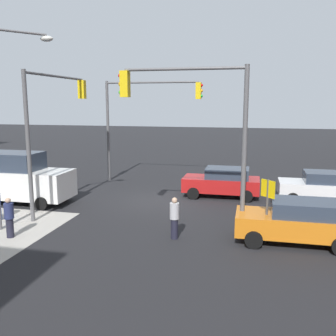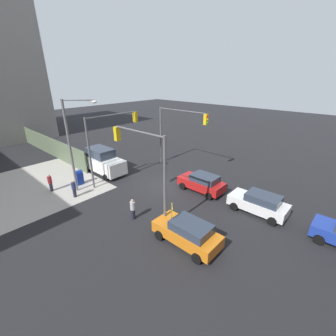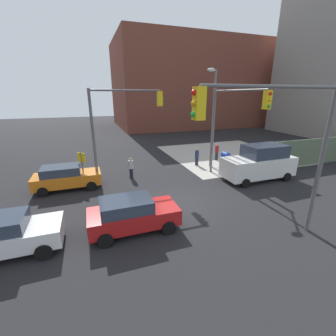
% 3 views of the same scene
% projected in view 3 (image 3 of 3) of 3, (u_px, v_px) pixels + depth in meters
% --- Properties ---
extents(ground_plane, '(120.00, 120.00, 0.00)m').
position_uv_depth(ground_plane, '(182.00, 203.00, 13.26)').
color(ground_plane, black).
extents(sidewalk_corner, '(12.00, 12.00, 0.01)m').
position_uv_depth(sidewalk_corner, '(226.00, 154.00, 24.18)').
color(sidewalk_corner, '#ADA89E').
rests_on(sidewalk_corner, ground).
extents(construction_fence, '(18.25, 0.12, 2.40)m').
position_uv_depth(construction_fence, '(336.00, 149.00, 21.19)').
color(construction_fence, '#56664C').
rests_on(construction_fence, ground).
extents(building_warehouse_north, '(32.00, 18.00, 15.91)m').
position_uv_depth(building_warehouse_north, '(195.00, 85.00, 46.68)').
color(building_warehouse_north, brown).
rests_on(building_warehouse_north, ground).
extents(smokestack, '(1.80, 1.80, 15.91)m').
position_uv_depth(smokestack, '(261.00, 85.00, 47.42)').
color(smokestack, brown).
rests_on(smokestack, ground).
extents(traffic_signal_nw_corner, '(4.98, 0.36, 6.50)m').
position_uv_depth(traffic_signal_nw_corner, '(121.00, 118.00, 15.02)').
color(traffic_signal_nw_corner, '#59595B').
rests_on(traffic_signal_nw_corner, ground).
extents(traffic_signal_se_corner, '(6.31, 0.36, 6.50)m').
position_uv_depth(traffic_signal_se_corner, '(281.00, 135.00, 8.42)').
color(traffic_signal_se_corner, '#59595B').
rests_on(traffic_signal_se_corner, ground).
extents(traffic_signal_ne_corner, '(0.36, 5.73, 6.50)m').
position_uv_depth(traffic_signal_ne_corner, '(231.00, 117.00, 15.30)').
color(traffic_signal_ne_corner, '#59595B').
rests_on(traffic_signal_ne_corner, ground).
extents(street_lamp_corner, '(1.87, 2.16, 8.00)m').
position_uv_depth(street_lamp_corner, '(213.00, 113.00, 18.31)').
color(street_lamp_corner, slate).
rests_on(street_lamp_corner, ground).
extents(warning_sign_two_way, '(0.48, 0.48, 2.40)m').
position_uv_depth(warning_sign_two_way, '(82.00, 163.00, 15.36)').
color(warning_sign_two_way, '#4C4C4C').
rests_on(warning_sign_two_way, ground).
extents(mailbox_blue, '(0.56, 0.64, 1.43)m').
position_uv_depth(mailbox_blue, '(225.00, 159.00, 19.47)').
color(mailbox_blue, navy).
rests_on(mailbox_blue, ground).
extents(coupe_orange, '(4.26, 2.02, 1.62)m').
position_uv_depth(coupe_orange, '(66.00, 177.00, 15.08)').
color(coupe_orange, orange).
rests_on(coupe_orange, ground).
extents(hatchback_white, '(4.20, 2.02, 1.62)m').
position_uv_depth(hatchback_white, '(2.00, 235.00, 8.83)').
color(hatchback_white, white).
rests_on(hatchback_white, ground).
extents(sedan_red, '(4.13, 2.02, 1.62)m').
position_uv_depth(sedan_red, '(132.00, 214.00, 10.42)').
color(sedan_red, '#B21919').
rests_on(sedan_red, ground).
extents(van_white_delivery, '(5.40, 2.32, 2.62)m').
position_uv_depth(van_white_delivery, '(260.00, 163.00, 16.70)').
color(van_white_delivery, white).
rests_on(van_white_delivery, ground).
extents(pedestrian_crossing, '(0.36, 0.36, 1.63)m').
position_uv_depth(pedestrian_crossing, '(217.00, 152.00, 21.78)').
color(pedestrian_crossing, maroon).
rests_on(pedestrian_crossing, ground).
extents(pedestrian_waiting, '(0.36, 0.36, 1.62)m').
position_uv_depth(pedestrian_waiting, '(131.00, 168.00, 17.02)').
color(pedestrian_waiting, '#B2B2B7').
rests_on(pedestrian_waiting, ground).
extents(pedestrian_walking_north, '(0.36, 0.36, 1.58)m').
position_uv_depth(pedestrian_walking_north, '(197.00, 157.00, 20.16)').
color(pedestrian_walking_north, navy).
rests_on(pedestrian_walking_north, ground).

